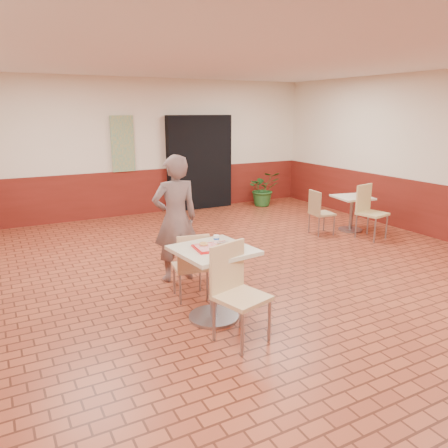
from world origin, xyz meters
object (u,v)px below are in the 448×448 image
serving_tray (213,247)px  second_table (352,208)px  chair_main_front (236,287)px  chair_main_back (191,263)px  long_john_donut (222,244)px  paper_cup (216,239)px  potted_plant (263,189)px  chair_second_left (319,210)px  main_table (213,272)px  customer (175,219)px  chair_second_front (369,209)px  ring_donut (204,244)px

serving_tray → second_table: 4.62m
chair_main_front → second_table: bearing=16.5°
chair_main_back → serving_tray: (0.01, -0.58, 0.36)m
long_john_donut → paper_cup: size_ratio=1.80×
chair_main_back → paper_cup: size_ratio=10.39×
serving_tray → chair_main_front: bearing=-90.1°
paper_cup → potted_plant: size_ratio=0.10×
second_table → chair_second_left: size_ratio=0.80×
main_table → customer: (0.08, 1.31, 0.31)m
long_john_donut → chair_second_left: (3.24, 2.20, -0.41)m
chair_main_front → chair_second_front: (4.01, 2.10, -0.02)m
long_john_donut → second_table: (4.00, 2.13, -0.42)m
chair_main_back → second_table: (4.11, 1.52, -0.03)m
chair_second_left → potted_plant: (0.50, 2.69, -0.05)m
serving_tray → paper_cup: paper_cup is taller
customer → chair_second_left: customer is taller
paper_cup → chair_second_left: 3.86m
ring_donut → second_table: 4.65m
chair_second_left → chair_main_front: bearing=135.8°
main_table → chair_main_front: bearing=-90.1°
serving_tray → second_table: (4.09, 2.10, -0.39)m
chair_main_front → long_john_donut: size_ratio=6.71×
second_table → potted_plant: (-0.26, 2.76, -0.03)m
chair_main_back → long_john_donut: bearing=109.4°
ring_donut → paper_cup: bearing=9.8°
second_table → ring_donut: bearing=-154.2°
paper_cup → chair_second_left: size_ratio=0.10×
main_table → serving_tray: 0.29m
paper_cup → customer: bearing=90.7°
serving_tray → customer: bearing=86.5°
potted_plant → long_john_donut: bearing=-127.4°
long_john_donut → chair_second_left: size_ratio=0.18×
main_table → second_table: 4.60m
serving_tray → long_john_donut: long_john_donut is taller
second_table → chair_second_left: 0.76m
serving_tray → chair_second_front: 4.33m
chair_main_front → paper_cup: (0.10, 0.62, 0.34)m
chair_main_back → chair_second_front: bearing=-156.4°
customer → long_john_donut: customer is taller
ring_donut → paper_cup: paper_cup is taller
chair_main_back → ring_donut: size_ratio=8.78×
long_john_donut → serving_tray: bearing=160.0°
main_table → chair_second_left: size_ratio=0.99×
potted_plant → serving_tray: bearing=-128.3°
second_table → long_john_donut: bearing=-152.0°
customer → serving_tray: size_ratio=4.26×
chair_main_front → customer: size_ratio=0.58×
ring_donut → potted_plant: ring_donut is taller
serving_tray → chair_second_left: 3.99m
serving_tray → potted_plant: size_ratio=0.48×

